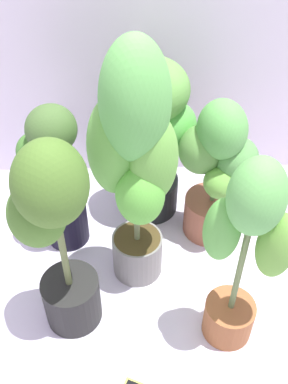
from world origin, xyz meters
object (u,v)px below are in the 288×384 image
at_px(potted_plant_back_left, 55,174).
at_px(potted_plant_front_right, 245,250).
at_px(potted_plant_back_center, 151,129).
at_px(potted_plant_front_left, 55,231).
at_px(potted_plant_center, 135,158).
at_px(potted_plant_back_right, 216,169).

height_order(potted_plant_back_left, potted_plant_front_right, potted_plant_front_right).
relative_size(potted_plant_back_center, potted_plant_front_left, 0.93).
relative_size(potted_plant_back_center, potted_plant_center, 0.75).
relative_size(potted_plant_back_center, potted_plant_back_right, 1.14).
bearing_deg(potted_plant_center, potted_plant_back_left, 148.59).
distance_m(potted_plant_back_left, potted_plant_center, 0.45).
bearing_deg(potted_plant_front_left, potted_plant_back_right, 36.01).
bearing_deg(potted_plant_front_left, potted_plant_center, 39.43).
relative_size(potted_plant_back_left, potted_plant_back_right, 1.01).
xyz_separation_m(potted_plant_front_left, potted_plant_back_right, (0.61, 0.44, -0.12)).
bearing_deg(potted_plant_back_center, potted_plant_front_right, -68.45).
distance_m(potted_plant_back_center, potted_plant_front_right, 0.74).
bearing_deg(potted_plant_back_right, potted_plant_back_center, 149.27).
relative_size(potted_plant_back_left, potted_plant_center, 0.67).
bearing_deg(potted_plant_back_center, potted_plant_back_right, -30.73).
bearing_deg(potted_plant_back_right, potted_plant_front_right, -89.73).
bearing_deg(potted_plant_back_right, potted_plant_front_left, -143.99).
xyz_separation_m(potted_plant_back_center, potted_plant_front_left, (-0.34, -0.60, 0.02)).
height_order(potted_plant_back_left, potted_plant_back_right, potted_plant_back_left).
bearing_deg(potted_plant_center, potted_plant_back_right, 33.15).
height_order(potted_plant_back_center, potted_plant_back_right, potted_plant_back_center).
height_order(potted_plant_back_center, potted_plant_center, potted_plant_center).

